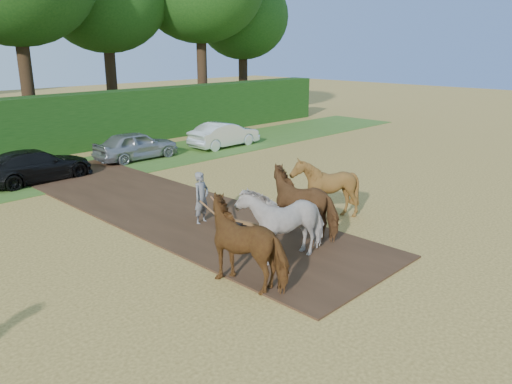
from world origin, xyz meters
The scene contains 4 objects.
ground centered at (0.00, 0.00, 0.00)m, with size 120.00×120.00×0.00m, color gold.
earth_strip centered at (1.50, 7.00, 0.03)m, with size 4.50×17.00×0.05m, color #472D1C.
grass_verge centered at (0.00, 14.00, 0.01)m, with size 50.00×5.00×0.03m, color #38601E.
plough_team centered at (2.05, 1.64, 1.01)m, with size 6.78×5.50×2.03m.
Camera 1 is at (-8.15, -6.94, 5.47)m, focal length 35.00 mm.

